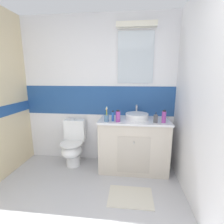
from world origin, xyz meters
The scene contains 12 objects.
ground_plane centered at (0.00, 1.20, -0.02)m, with size 3.20×3.48×0.04m, color #B2B2B7.
wall_back_tiled centered at (0.01, 2.45, 1.26)m, with size 3.20×0.20×2.50m.
wall_right_plain centered at (1.35, 1.20, 1.25)m, with size 0.10×3.48×2.50m, color white.
vanity_cabinet centered at (0.63, 2.13, 0.43)m, with size 1.09×0.56×0.85m.
sink_basin centered at (0.67, 2.15, 0.90)m, with size 0.36×0.40×0.20m.
toilet centered at (-0.40, 2.16, 0.37)m, with size 0.37×0.50×0.79m.
toothbrush_cup centered at (0.22, 1.96, 0.91)m, with size 0.07×0.07×0.23m.
soap_dispenser centered at (0.94, 1.98, 0.91)m, with size 0.06×0.06×0.16m.
shampoo_bottle_tall centered at (1.05, 1.99, 0.94)m, with size 0.06×0.06×0.19m.
mouthwash_bottle centered at (0.39, 1.97, 0.93)m, with size 0.07×0.07×0.18m.
toothpaste_tube_upright centered at (0.31, 1.99, 0.93)m, with size 0.04×0.04×0.16m.
bath_mat centered at (0.59, 1.44, 0.01)m, with size 0.56×0.40×0.01m, color beige.
Camera 1 is at (0.57, -0.40, 1.51)m, focal length 26.40 mm.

